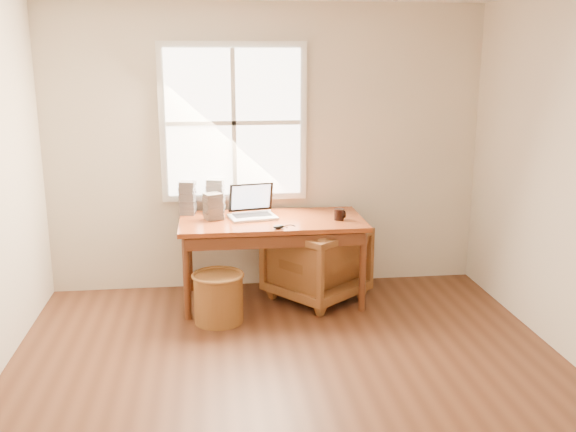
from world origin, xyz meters
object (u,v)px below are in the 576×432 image
cd_stack_a (216,195)px  wicker_stool (219,298)px  armchair (316,262)px  laptop (252,201)px  desk (272,221)px  coffee_mug (339,214)px

cd_stack_a → wicker_stool: bearing=-90.4°
armchair → wicker_stool: size_ratio=1.87×
wicker_stool → laptop: (0.32, 0.48, 0.70)m
armchair → wicker_stool: bearing=-13.6°
desk → cd_stack_a: (-0.48, 0.36, 0.17)m
laptop → coffee_mug: 0.76m
wicker_stool → laptop: 0.91m
desk → wicker_stool: (-0.48, -0.42, -0.53)m
coffee_mug → armchair: bearing=142.5°
wicker_stool → cd_stack_a: cd_stack_a is taller
laptop → cd_stack_a: bearing=124.0°
desk → laptop: 0.25m
armchair → coffee_mug: 0.50m
armchair → cd_stack_a: 1.10m
armchair → laptop: laptop is taller
armchair → cd_stack_a: size_ratio=2.51×
wicker_stool → cd_stack_a: size_ratio=1.34×
wicker_stool → coffee_mug: size_ratio=4.12×
laptop → cd_stack_a: size_ratio=1.46×
armchair → wicker_stool: (-0.88, -0.42, -0.14)m
desk → coffee_mug: size_ratio=16.42×
wicker_stool → laptop: bearing=56.1°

